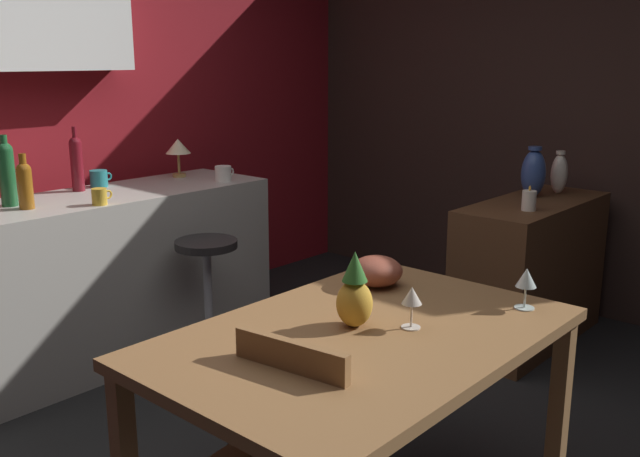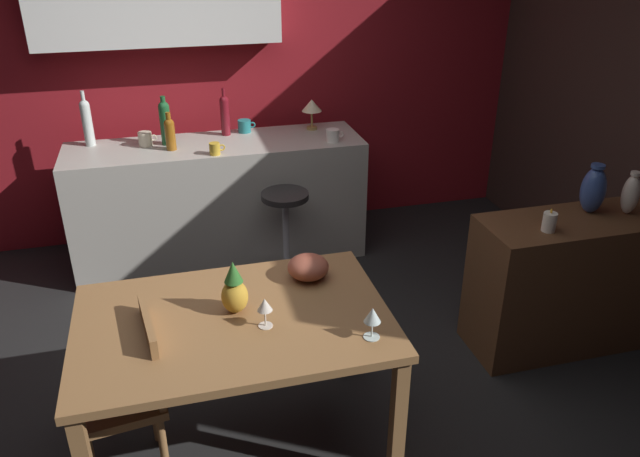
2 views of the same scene
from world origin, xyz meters
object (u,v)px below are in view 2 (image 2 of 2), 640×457
wine_bottle_amber (170,132)px  wine_bottle_green (165,121)px  cup_white (333,135)px  cup_mustard (215,149)px  wine_glass_left (372,316)px  bar_stool (286,236)px  vase_ceramic_blue (593,190)px  wine_bottle_clear (87,121)px  wine_glass_right (265,306)px  pillar_candle_tall (549,222)px  sideboard_cabinet (566,282)px  cup_teal (245,126)px  pineapple_centerpiece (234,291)px  fruit_bowl (308,267)px  wine_bottle_ruby (225,114)px  vase_ceramic_ivory (631,194)px  chair_near_window (129,390)px  dining_table (234,333)px  counter_lamp (312,107)px  cup_cream (145,139)px

wine_bottle_amber → wine_bottle_green: bearing=99.9°
cup_white → cup_mustard: 0.85m
wine_glass_left → wine_bottle_green: bearing=107.5°
bar_stool → vase_ceramic_blue: 1.96m
wine_bottle_green → wine_bottle_clear: 0.54m
bar_stool → wine_glass_right: size_ratio=4.91×
pillar_candle_tall → wine_glass_left: bearing=-154.8°
sideboard_cabinet → cup_mustard: size_ratio=10.24×
cup_teal → cup_mustard: bearing=-121.0°
wine_bottle_amber → pineapple_centerpiece: bearing=-84.4°
fruit_bowl → wine_bottle_clear: bearing=120.5°
bar_stool → wine_glass_left: (0.01, -1.73, 0.48)m
wine_bottle_green → wine_bottle_clear: bearing=167.7°
wine_bottle_ruby → vase_ceramic_ivory: size_ratio=1.37×
wine_bottle_amber → cup_white: 1.13m
pineapple_centerpiece → vase_ceramic_ivory: bearing=7.6°
chair_near_window → cup_mustard: size_ratio=7.71×
dining_table → wine_glass_right: 0.25m
wine_bottle_ruby → fruit_bowl: bearing=-85.1°
counter_lamp → vase_ceramic_ivory: bearing=-51.3°
sideboard_cabinet → vase_ceramic_ivory: 0.62m
wine_bottle_green → wine_bottle_ruby: wine_bottle_ruby is taller
chair_near_window → bar_stool: size_ratio=1.20×
counter_lamp → cup_white: bearing=-76.6°
sideboard_cabinet → pineapple_centerpiece: pineapple_centerpiece is taller
wine_glass_left → cup_cream: cup_cream is taller
dining_table → wine_glass_right: (0.13, -0.10, 0.19)m
chair_near_window → vase_ceramic_blue: size_ratio=2.87×
chair_near_window → cup_cream: cup_cream is taller
dining_table → fruit_bowl: fruit_bowl is taller
pillar_candle_tall → vase_ceramic_blue: bearing=22.8°
pineapple_centerpiece → wine_bottle_amber: bearing=95.6°
wine_bottle_clear → cup_cream: bearing=-17.3°
wine_glass_right → counter_lamp: size_ratio=0.61×
wine_glass_right → cup_white: bearing=66.1°
pineapple_centerpiece → counter_lamp: counter_lamp is taller
vase_ceramic_blue → cup_cream: bearing=146.6°
cup_mustard → pillar_candle_tall: 2.18m
wine_bottle_green → wine_glass_right: bearing=-81.7°
fruit_bowl → pillar_candle_tall: (1.33, 0.01, 0.07)m
bar_stool → cup_mustard: cup_mustard is taller
pillar_candle_tall → wine_glass_right: bearing=-167.2°
pineapple_centerpiece → fruit_bowl: (0.39, 0.20, -0.05)m
pillar_candle_tall → pineapple_centerpiece: bearing=-172.8°
cup_white → wine_glass_left: bearing=-101.4°
sideboard_cabinet → vase_ceramic_blue: size_ratio=3.81×
wine_glass_right → fruit_bowl: size_ratio=0.69×
cup_teal → counter_lamp: size_ratio=0.57×
cup_white → vase_ceramic_blue: size_ratio=0.45×
cup_teal → vase_ceramic_blue: 2.45m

